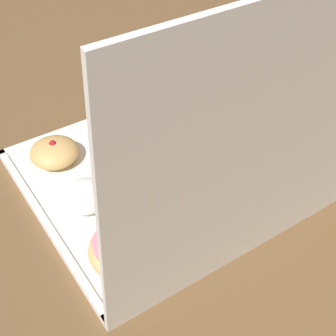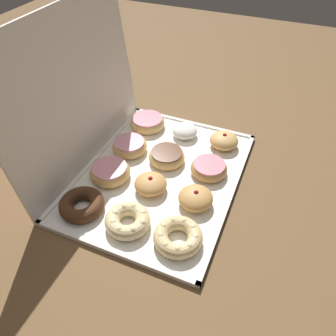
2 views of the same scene
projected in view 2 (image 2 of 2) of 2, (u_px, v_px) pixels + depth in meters
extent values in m
plane|color=brown|center=(160.00, 177.00, 0.95)|extent=(3.00, 3.00, 0.00)
cube|color=white|center=(160.00, 176.00, 0.95)|extent=(0.57, 0.44, 0.01)
cube|color=white|center=(231.00, 196.00, 0.88)|extent=(0.57, 0.01, 0.01)
cube|color=white|center=(98.00, 157.00, 1.00)|extent=(0.57, 0.01, 0.01)
cube|color=white|center=(112.00, 252.00, 0.76)|extent=(0.01, 0.44, 0.01)
cube|color=white|center=(192.00, 124.00, 1.13)|extent=(0.01, 0.44, 0.01)
cube|color=white|center=(76.00, 94.00, 0.87)|extent=(0.57, 0.05, 0.44)
torus|color=#EACC8C|center=(178.00, 237.00, 0.76)|extent=(0.12, 0.12, 0.04)
sphere|color=#EACC8C|center=(184.00, 221.00, 0.78)|extent=(0.02, 0.02, 0.02)
sphere|color=#EACC8C|center=(173.00, 221.00, 0.78)|extent=(0.02, 0.02, 0.02)
sphere|color=#EACC8C|center=(163.00, 227.00, 0.77)|extent=(0.02, 0.02, 0.02)
sphere|color=#EACC8C|center=(161.00, 236.00, 0.75)|extent=(0.02, 0.02, 0.02)
sphere|color=#EACC8C|center=(166.00, 245.00, 0.73)|extent=(0.02, 0.02, 0.02)
sphere|color=#EACC8C|center=(178.00, 250.00, 0.72)|extent=(0.02, 0.02, 0.02)
sphere|color=#EACC8C|center=(189.00, 246.00, 0.73)|extent=(0.02, 0.02, 0.02)
sphere|color=#EACC8C|center=(195.00, 238.00, 0.75)|extent=(0.02, 0.02, 0.02)
sphere|color=#EACC8C|center=(193.00, 228.00, 0.77)|extent=(0.02, 0.02, 0.02)
ellipsoid|color=tan|center=(196.00, 198.00, 0.84)|extent=(0.09, 0.09, 0.05)
sphere|color=#B21923|center=(196.00, 193.00, 0.83)|extent=(0.01, 0.01, 0.01)
torus|color=tan|center=(209.00, 169.00, 0.94)|extent=(0.11, 0.11, 0.03)
cylinder|color=pink|center=(209.00, 165.00, 0.93)|extent=(0.09, 0.09, 0.01)
ellipsoid|color=tan|center=(224.00, 140.00, 1.02)|extent=(0.09, 0.09, 0.04)
sphere|color=#B21923|center=(225.00, 135.00, 1.01)|extent=(0.01, 0.01, 0.01)
torus|color=beige|center=(129.00, 221.00, 0.79)|extent=(0.11, 0.11, 0.04)
sphere|color=beige|center=(135.00, 207.00, 0.81)|extent=(0.02, 0.02, 0.02)
sphere|color=beige|center=(124.00, 207.00, 0.81)|extent=(0.02, 0.02, 0.02)
sphere|color=beige|center=(115.00, 213.00, 0.80)|extent=(0.02, 0.02, 0.02)
sphere|color=beige|center=(113.00, 223.00, 0.78)|extent=(0.02, 0.02, 0.02)
sphere|color=beige|center=(121.00, 230.00, 0.76)|extent=(0.02, 0.02, 0.02)
sphere|color=beige|center=(133.00, 230.00, 0.76)|extent=(0.02, 0.02, 0.02)
sphere|color=beige|center=(142.00, 223.00, 0.78)|extent=(0.02, 0.02, 0.02)
sphere|color=beige|center=(143.00, 214.00, 0.80)|extent=(0.02, 0.02, 0.02)
ellipsoid|color=tan|center=(152.00, 184.00, 0.88)|extent=(0.09, 0.09, 0.04)
sphere|color=#B21923|center=(152.00, 179.00, 0.87)|extent=(0.01, 0.01, 0.01)
torus|color=#E5B770|center=(167.00, 157.00, 0.97)|extent=(0.11, 0.11, 0.03)
cylinder|color=#59331E|center=(167.00, 152.00, 0.96)|extent=(0.09, 0.09, 0.01)
ellipsoid|color=white|center=(185.00, 131.00, 1.07)|extent=(0.08, 0.08, 0.04)
torus|color=#472816|center=(82.00, 204.00, 0.83)|extent=(0.12, 0.12, 0.04)
torus|color=tan|center=(110.00, 172.00, 0.92)|extent=(0.12, 0.12, 0.04)
cylinder|color=pink|center=(109.00, 168.00, 0.91)|extent=(0.10, 0.10, 0.01)
torus|color=#E5B770|center=(130.00, 146.00, 1.01)|extent=(0.11, 0.11, 0.04)
cylinder|color=pink|center=(129.00, 142.00, 1.00)|extent=(0.09, 0.09, 0.01)
torus|color=#E5B770|center=(148.00, 123.00, 1.10)|extent=(0.12, 0.12, 0.04)
cylinder|color=pink|center=(147.00, 119.00, 1.09)|extent=(0.10, 0.10, 0.01)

